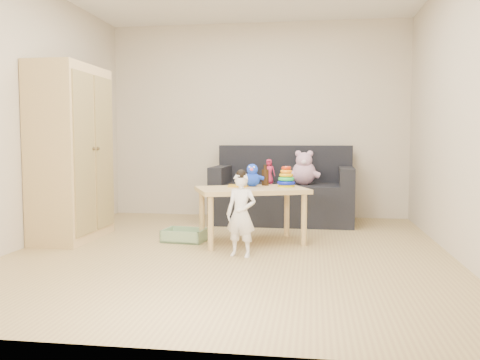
% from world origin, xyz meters
% --- Properties ---
extents(room, '(4.50, 4.50, 4.50)m').
position_xyz_m(room, '(0.00, 0.00, 1.30)').
color(room, tan).
rests_on(room, ground).
extents(wardrobe, '(0.50, 1.00, 1.80)m').
position_xyz_m(wardrobe, '(-1.74, 0.36, 0.90)').
color(wardrobe, '#DAB277').
rests_on(wardrobe, ground).
extents(sofa, '(1.76, 0.91, 0.49)m').
position_xyz_m(sofa, '(0.38, 1.73, 0.24)').
color(sofa, black).
rests_on(sofa, ground).
extents(play_table, '(1.23, 1.01, 0.56)m').
position_xyz_m(play_table, '(0.14, 0.43, 0.28)').
color(play_table, tan).
rests_on(play_table, ground).
extents(storage_bin, '(0.45, 0.36, 0.13)m').
position_xyz_m(storage_bin, '(-0.55, 0.40, 0.06)').
color(storage_bin, '#82A577').
rests_on(storage_bin, ground).
extents(toddler, '(0.31, 0.24, 0.74)m').
position_xyz_m(toddler, '(0.12, -0.19, 0.37)').
color(toddler, white).
rests_on(toddler, ground).
extents(pink_bear, '(0.38, 0.35, 0.35)m').
position_xyz_m(pink_bear, '(0.64, 1.67, 0.67)').
color(pink_bear, '#D59DBD').
rests_on(pink_bear, sofa).
extents(doll, '(0.17, 0.13, 0.31)m').
position_xyz_m(doll, '(0.21, 1.65, 0.64)').
color(doll, '#D72852').
rests_on(doll, sofa).
extents(ring_stacker, '(0.19, 0.19, 0.21)m').
position_xyz_m(ring_stacker, '(0.48, 0.58, 0.64)').
color(ring_stacker, '#CEB90A').
rests_on(ring_stacker, play_table).
extents(brown_bottle, '(0.08, 0.08, 0.22)m').
position_xyz_m(brown_bottle, '(0.25, 0.71, 0.65)').
color(brown_bottle, black).
rests_on(brown_bottle, play_table).
extents(blue_plush, '(0.25, 0.24, 0.24)m').
position_xyz_m(blue_plush, '(0.13, 0.59, 0.68)').
color(blue_plush, '#1C47FF').
rests_on(blue_plush, play_table).
extents(wooden_figure, '(0.05, 0.05, 0.10)m').
position_xyz_m(wooden_figure, '(0.05, 0.36, 0.61)').
color(wooden_figure, brown).
rests_on(wooden_figure, play_table).
extents(yellow_book, '(0.22, 0.22, 0.01)m').
position_xyz_m(yellow_book, '(-0.01, 0.54, 0.57)').
color(yellow_book, '#C88D15').
rests_on(yellow_book, play_table).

